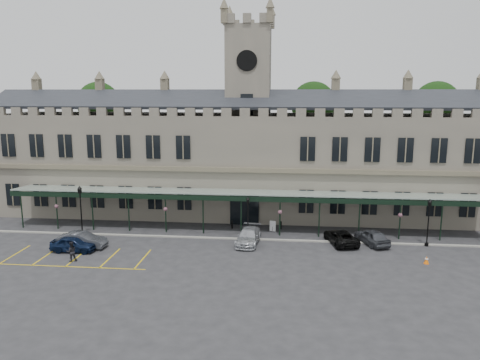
# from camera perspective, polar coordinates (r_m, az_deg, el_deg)

# --- Properties ---
(ground) EXTENTS (140.00, 140.00, 0.00)m
(ground) POSITION_cam_1_polar(r_m,az_deg,el_deg) (42.32, -0.83, -9.54)
(ground) COLOR #28282A
(station_building) EXTENTS (60.00, 10.36, 17.30)m
(station_building) POSITION_cam_1_polar(r_m,az_deg,el_deg) (56.12, 1.02, 2.35)
(station_building) COLOR #635D52
(station_building) RESTS_ON ground
(clock_tower) EXTENTS (5.60, 5.60, 24.80)m
(clock_tower) POSITION_cam_1_polar(r_m,az_deg,el_deg) (55.63, 1.06, 9.15)
(clock_tower) COLOR #635D52
(clock_tower) RESTS_ON ground
(canopy) EXTENTS (50.00, 4.10, 4.30)m
(canopy) POSITION_cam_1_polar(r_m,az_deg,el_deg) (48.68, 0.17, -3.84)
(canopy) COLOR #8C9E93
(canopy) RESTS_ON ground
(kerb) EXTENTS (60.00, 0.40, 0.12)m
(kerb) POSITION_cam_1_polar(r_m,az_deg,el_deg) (47.47, -0.06, -7.17)
(kerb) COLOR gray
(kerb) RESTS_ON ground
(parking_markings) EXTENTS (16.00, 6.00, 0.01)m
(parking_markings) POSITION_cam_1_polar(r_m,az_deg,el_deg) (44.73, -19.42, -9.04)
(parking_markings) COLOR gold
(parking_markings) RESTS_ON ground
(tree_behind_left) EXTENTS (6.00, 6.00, 16.00)m
(tree_behind_left) POSITION_cam_1_polar(r_m,az_deg,el_deg) (69.72, -16.84, 8.79)
(tree_behind_left) COLOR #332314
(tree_behind_left) RESTS_ON ground
(tree_behind_mid) EXTENTS (6.00, 6.00, 16.00)m
(tree_behind_mid) POSITION_cam_1_polar(r_m,az_deg,el_deg) (64.53, 8.92, 8.99)
(tree_behind_mid) COLOR #332314
(tree_behind_mid) RESTS_ON ground
(tree_behind_right) EXTENTS (6.00, 6.00, 16.00)m
(tree_behind_right) POSITION_cam_1_polar(r_m,az_deg,el_deg) (67.30, 22.80, 8.35)
(tree_behind_right) COLOR #332314
(tree_behind_right) RESTS_ON ground
(lamp_post_left) EXTENTS (0.49, 0.49, 5.20)m
(lamp_post_left) POSITION_cam_1_polar(r_m,az_deg,el_deg) (50.90, -18.85, -2.99)
(lamp_post_left) COLOR black
(lamp_post_left) RESTS_ON ground
(lamp_post_mid) EXTENTS (0.42, 0.42, 4.42)m
(lamp_post_mid) POSITION_cam_1_polar(r_m,az_deg,el_deg) (46.70, 0.97, -4.20)
(lamp_post_mid) COLOR black
(lamp_post_mid) RESTS_ON ground
(lamp_post_right) EXTENTS (0.44, 0.44, 4.69)m
(lamp_post_right) POSITION_cam_1_polar(r_m,az_deg,el_deg) (48.19, 22.00, -4.34)
(lamp_post_right) COLOR black
(lamp_post_right) RESTS_ON ground
(traffic_cone) EXTENTS (0.43, 0.43, 0.68)m
(traffic_cone) POSITION_cam_1_polar(r_m,az_deg,el_deg) (44.04, 21.78, -9.05)
(traffic_cone) COLOR #FD6A07
(traffic_cone) RESTS_ON ground
(sign_board) EXTENTS (0.65, 0.26, 1.14)m
(sign_board) POSITION_cam_1_polar(r_m,az_deg,el_deg) (50.09, 4.00, -5.64)
(sign_board) COLOR black
(sign_board) RESTS_ON ground
(bollard_left) EXTENTS (0.16, 0.16, 0.87)m
(bollard_left) POSITION_cam_1_polar(r_m,az_deg,el_deg) (50.94, -0.97, -5.47)
(bollard_left) COLOR black
(bollard_left) RESTS_ON ground
(bollard_right) EXTENTS (0.15, 0.15, 0.86)m
(bollard_right) POSITION_cam_1_polar(r_m,az_deg,el_deg) (50.98, 5.02, -5.51)
(bollard_right) COLOR black
(bollard_right) RESTS_ON ground
(car_left_a) EXTENTS (4.20, 1.74, 1.42)m
(car_left_a) POSITION_cam_1_polar(r_m,az_deg,el_deg) (46.48, -19.65, -7.38)
(car_left_a) COLOR black
(car_left_a) RESTS_ON ground
(car_left_b) EXTENTS (4.67, 1.73, 1.53)m
(car_left_b) POSITION_cam_1_polar(r_m,az_deg,el_deg) (47.26, -18.72, -6.95)
(car_left_b) COLOR #3C3F44
(car_left_b) RESTS_ON ground
(car_taxi) EXTENTS (2.47, 5.21, 1.47)m
(car_taxi) POSITION_cam_1_polar(r_m,az_deg,el_deg) (46.03, 1.03, -6.87)
(car_taxi) COLOR #A7AAAF
(car_taxi) RESTS_ON ground
(car_van) EXTENTS (3.45, 5.30, 1.36)m
(car_van) POSITION_cam_1_polar(r_m,az_deg,el_deg) (47.03, 12.19, -6.81)
(car_van) COLOR black
(car_van) RESTS_ON ground
(car_right_a) EXTENTS (3.32, 4.76, 1.51)m
(car_right_a) POSITION_cam_1_polar(r_m,az_deg,el_deg) (47.60, 15.79, -6.67)
(car_right_a) COLOR #3C3F44
(car_right_a) RESTS_ON ground
(person_b) EXTENTS (1.10, 1.03, 1.80)m
(person_b) POSITION_cam_1_polar(r_m,az_deg,el_deg) (43.89, -19.87, -8.20)
(person_b) COLOR black
(person_b) RESTS_ON ground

